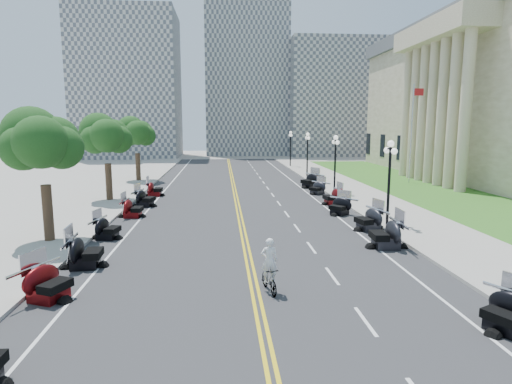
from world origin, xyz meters
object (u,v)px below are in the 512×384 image
object	(u,v)px
bicycle	(269,279)
cyclist_rider	(269,244)
flagpole	(411,135)
motorcycle_n_3	(508,310)

from	to	relation	value
bicycle	cyclist_rider	xyz separation A→B (m)	(0.00, 0.00, 1.32)
flagpole	motorcycle_n_3	size ratio (longest dim) A/B	5.39
motorcycle_n_3	cyclist_rider	distance (m)	7.56
bicycle	flagpole	bearing A→B (deg)	45.57
motorcycle_n_3	bicycle	size ratio (longest dim) A/B	1.16
bicycle	cyclist_rider	bearing A→B (deg)	0.00
cyclist_rider	bicycle	bearing A→B (deg)	-0.00
flagpole	motorcycle_n_3	distance (m)	33.08
flagpole	cyclist_rider	size ratio (longest dim) A/B	5.98
flagpole	cyclist_rider	distance (m)	32.71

